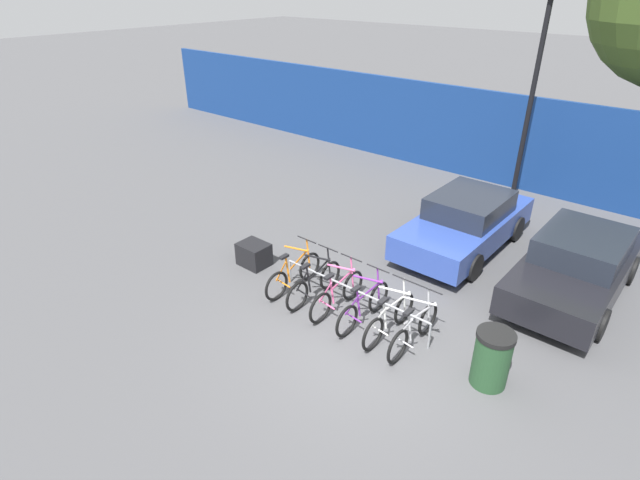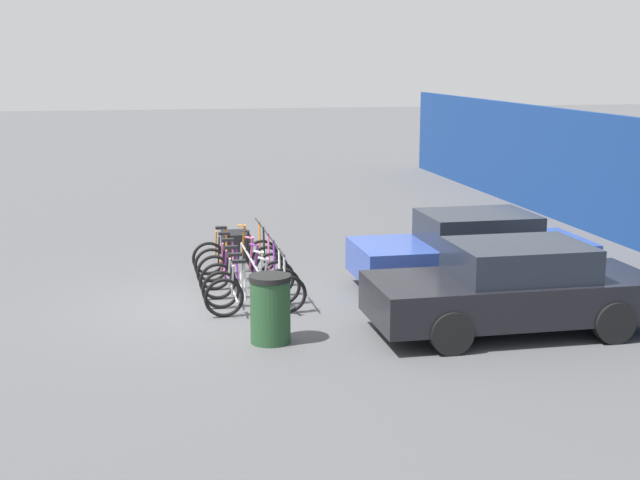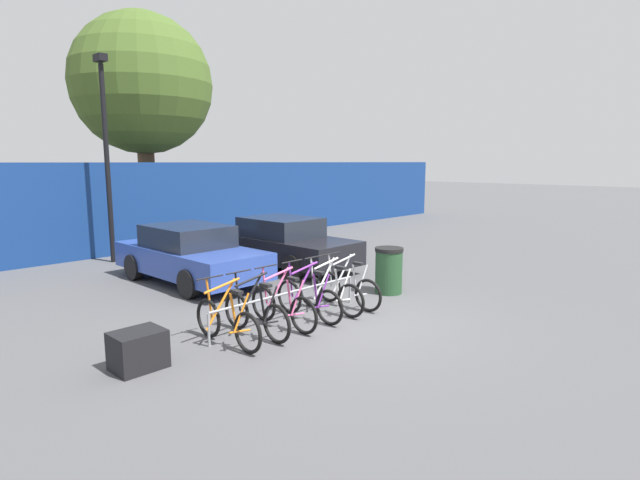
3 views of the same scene
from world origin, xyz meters
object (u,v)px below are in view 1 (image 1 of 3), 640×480
bike_rack (353,292)px  bicycle_white (389,319)px  bicycle_orange (294,274)px  car_black (577,264)px  trash_bin (492,358)px  bicycle_pink (337,294)px  cargo_crate (254,254)px  bicycle_purple (363,307)px  bicycle_silver (414,330)px  lamp_post (533,90)px  bicycle_black (314,284)px  car_blue (466,222)px

bike_rack → bicycle_white: 0.98m
bicycle_orange → car_black: size_ratio=0.39×
bike_rack → trash_bin: trash_bin is taller
bicycle_pink → trash_bin: size_ratio=1.66×
trash_bin → cargo_crate: 5.85m
bicycle_purple → cargo_crate: size_ratio=2.44×
bicycle_purple → car_black: car_black is taller
bicycle_white → bicycle_silver: 0.53m
bicycle_white → lamp_post: 8.52m
bike_rack → bicycle_black: size_ratio=2.06×
bicycle_pink → bicycle_white: (1.25, 0.00, 0.00)m
bicycle_black → trash_bin: bearing=1.3°
bicycle_pink → bicycle_purple: (0.65, 0.00, 0.00)m
bicycle_silver → cargo_crate: bearing=179.9°
bicycle_orange → trash_bin: size_ratio=1.66×
bicycle_orange → lamp_post: 8.66m
bicycle_black → bicycle_purple: (1.26, 0.00, 0.00)m
bicycle_purple → trash_bin: (2.57, 0.02, 0.14)m
car_blue → car_black: same height
bicycle_pink → bicycle_white: 1.25m
trash_bin → bicycle_purple: bearing=-179.5°
bicycle_white → car_black: bearing=62.5°
bicycle_purple → lamp_post: lamp_post is taller
bicycle_silver → car_blue: bearing=106.0°
bicycle_silver → cargo_crate: (-4.40, 0.16, -0.10)m
car_black → lamp_post: (-2.93, 4.20, 2.59)m
bicycle_white → bicycle_black: bearing=-177.2°
car_blue → cargo_crate: (-3.37, -4.00, -0.42)m
trash_bin → bicycle_black: bearing=-179.7°
bike_rack → car_black: 4.82m
bicycle_orange → cargo_crate: (-1.42, 0.16, -0.10)m
car_blue → lamp_post: bearing=93.2°
bike_rack → bicycle_pink: 0.34m
bike_rack → bicycle_white: (0.96, -0.15, -0.11)m
bicycle_pink → car_black: size_ratio=0.39×
bicycle_black → bicycle_pink: bearing=0.9°
bicycle_silver → lamp_post: (-1.25, 7.97, 2.90)m
bicycle_white → bicycle_orange: bearing=-177.2°
bicycle_orange → bicycle_silver: size_ratio=1.00×
bike_rack → bicycle_purple: (0.36, -0.15, -0.11)m
bike_rack → bicycle_silver: size_ratio=2.06×
bicycle_pink → bicycle_silver: (1.78, 0.00, 0.00)m
car_black → trash_bin: car_black is taller
bicycle_purple → bicycle_silver: size_ratio=1.00×
bicycle_pink → bicycle_purple: same height
bicycle_orange → bicycle_black: 0.59m
bicycle_black → car_blue: size_ratio=0.40×
bicycle_black → bicycle_purple: bearing=0.9°
bike_rack → bicycle_pink: bearing=-152.6°
car_black → cargo_crate: size_ratio=6.29×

